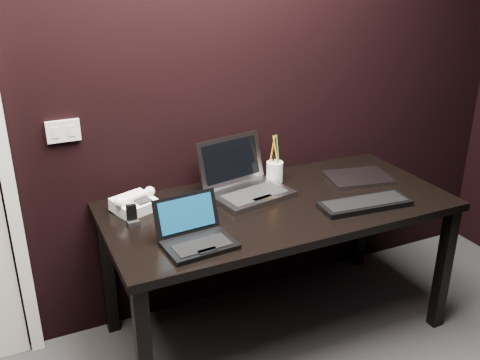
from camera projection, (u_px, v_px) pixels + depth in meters
name	position (u px, v px, depth m)	size (l,w,h in m)	color
wall_back	(189.00, 79.00, 2.62)	(4.00, 4.00, 0.00)	black
wall_switch	(63.00, 131.00, 2.44)	(0.15, 0.02, 0.10)	silver
desk	(278.00, 217.00, 2.65)	(1.70, 0.80, 0.74)	black
netbook	(196.00, 236.00, 2.23)	(0.31, 0.28, 0.18)	black
silver_laptop	(245.00, 184.00, 2.70)	(0.44, 0.41, 0.26)	gray
ext_keyboard	(365.00, 204.00, 2.58)	(0.46, 0.19, 0.03)	black
closed_laptop	(358.00, 178.00, 2.89)	(0.37, 0.30, 0.02)	#939398
desk_phone	(135.00, 203.00, 2.52)	(0.23, 0.22, 0.11)	white
mobile_phone	(132.00, 217.00, 2.40)	(0.06, 0.05, 0.09)	black
pen_cup	(275.00, 171.00, 2.85)	(0.11, 0.11, 0.26)	silver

